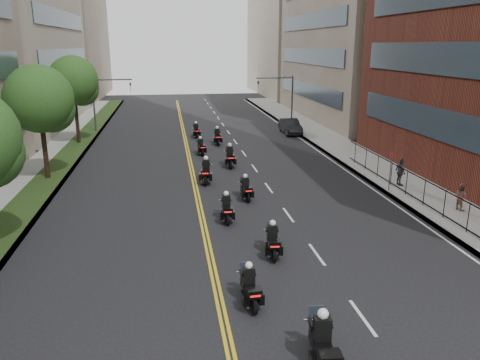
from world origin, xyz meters
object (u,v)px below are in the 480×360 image
object	(u,v)px
motorcycle_5	(246,189)
motorcycle_7	(230,157)
motorcycle_1	(323,347)
motorcycle_8	(201,147)
motorcycle_4	(227,209)
motorcycle_3	(273,242)
pedestrian_c	(400,172)
parked_sedan	(290,126)
motorcycle_6	(206,172)
motorcycle_10	(196,131)
motorcycle_9	(217,137)
motorcycle_2	(250,288)
pedestrian_b	(461,197)

from	to	relation	value
motorcycle_5	motorcycle_7	bearing A→B (deg)	86.56
motorcycle_1	motorcycle_8	world-z (taller)	motorcycle_1
motorcycle_1	motorcycle_7	world-z (taller)	motorcycle_1
motorcycle_5	motorcycle_4	bearing A→B (deg)	-117.89
motorcycle_3	motorcycle_7	xyz separation A→B (m)	(0.20, 15.57, 0.08)
pedestrian_c	parked_sedan	bearing A→B (deg)	2.88
motorcycle_4	motorcycle_7	distance (m)	11.24
motorcycle_1	pedestrian_c	world-z (taller)	pedestrian_c
motorcycle_6	motorcycle_1	bearing A→B (deg)	-77.59
motorcycle_10	parked_sedan	distance (m)	9.75
motorcycle_8	parked_sedan	bearing A→B (deg)	32.62
motorcycle_4	motorcycle_10	distance (m)	22.95
motorcycle_7	motorcycle_8	size ratio (longest dim) A/B	1.16
motorcycle_6	motorcycle_8	world-z (taller)	motorcycle_6
motorcycle_9	parked_sedan	bearing A→B (deg)	29.16
motorcycle_2	pedestrian_b	xyz separation A→B (m)	(13.01, 7.53, 0.28)
motorcycle_9	motorcycle_5	bearing A→B (deg)	-89.27
motorcycle_2	pedestrian_b	size ratio (longest dim) A/B	1.42
motorcycle_7	parked_sedan	world-z (taller)	motorcycle_7
motorcycle_8	motorcycle_10	size ratio (longest dim) A/B	0.96
pedestrian_b	motorcycle_1	bearing A→B (deg)	127.87
motorcycle_5	motorcycle_8	bearing A→B (deg)	95.59
pedestrian_b	pedestrian_c	world-z (taller)	pedestrian_c
motorcycle_8	motorcycle_2	bearing A→B (deg)	-97.29
motorcycle_5	pedestrian_c	distance (m)	10.18
motorcycle_3	parked_sedan	world-z (taller)	motorcycle_3
pedestrian_b	motorcycle_10	bearing A→B (deg)	22.31
motorcycle_4	motorcycle_8	world-z (taller)	motorcycle_4
motorcycle_2	motorcycle_10	bearing A→B (deg)	86.64
motorcycle_1	pedestrian_c	size ratio (longest dim) A/B	1.41
motorcycle_2	motorcycle_5	bearing A→B (deg)	78.04
motorcycle_1	motorcycle_6	size ratio (longest dim) A/B	1.03
motorcycle_4	motorcycle_10	world-z (taller)	motorcycle_10
motorcycle_7	pedestrian_b	size ratio (longest dim) A/B	1.62
motorcycle_6	pedestrian_c	size ratio (longest dim) A/B	1.37
motorcycle_8	motorcycle_4	bearing A→B (deg)	-96.49
parked_sedan	motorcycle_10	bearing A→B (deg)	-175.04
motorcycle_5	parked_sedan	world-z (taller)	motorcycle_5
motorcycle_10	pedestrian_b	size ratio (longest dim) A/B	1.45
motorcycle_2	motorcycle_9	bearing A→B (deg)	83.05
motorcycle_2	motorcycle_9	distance (m)	27.60
motorcycle_4	pedestrian_c	xyz separation A→B (m)	(11.70, 4.13, 0.41)
motorcycle_6	motorcycle_8	size ratio (longest dim) A/B	1.17
motorcycle_8	pedestrian_b	bearing A→B (deg)	-58.37
motorcycle_5	motorcycle_10	size ratio (longest dim) A/B	0.96
motorcycle_1	motorcycle_10	world-z (taller)	motorcycle_1
motorcycle_6	motorcycle_7	size ratio (longest dim) A/B	1.01
motorcycle_6	parked_sedan	size ratio (longest dim) A/B	0.53
motorcycle_2	pedestrian_c	world-z (taller)	pedestrian_c
motorcycle_5	motorcycle_6	distance (m)	4.33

